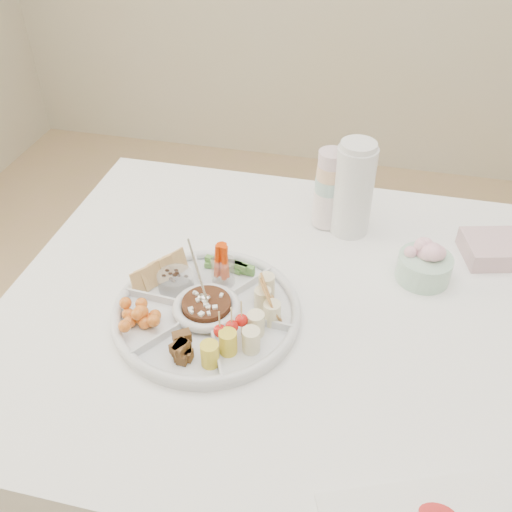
# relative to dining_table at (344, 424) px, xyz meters

# --- Properties ---
(floor) EXTENTS (4.00, 4.00, 0.00)m
(floor) POSITION_rel_dining_table_xyz_m (0.00, 0.00, -0.38)
(floor) COLOR tan
(floor) RESTS_ON ground
(dining_table) EXTENTS (1.52, 1.02, 0.76)m
(dining_table) POSITION_rel_dining_table_xyz_m (0.00, 0.00, 0.00)
(dining_table) COLOR white
(dining_table) RESTS_ON floor
(party_tray) EXTENTS (0.41, 0.41, 0.04)m
(party_tray) POSITION_rel_dining_table_xyz_m (-0.31, -0.08, 0.40)
(party_tray) COLOR white
(party_tray) RESTS_ON dining_table
(bean_dip) EXTENTS (0.11, 0.11, 0.04)m
(bean_dip) POSITION_rel_dining_table_xyz_m (-0.31, -0.08, 0.41)
(bean_dip) COLOR #351D0C
(bean_dip) RESTS_ON party_tray
(tortillas) EXTENTS (0.11, 0.11, 0.06)m
(tortillas) POSITION_rel_dining_table_xyz_m (-0.19, -0.02, 0.42)
(tortillas) COLOR #C26E32
(tortillas) RESTS_ON party_tray
(carrot_cucumber) EXTENTS (0.11, 0.11, 0.09)m
(carrot_cucumber) POSITION_rel_dining_table_xyz_m (-0.30, 0.05, 0.44)
(carrot_cucumber) COLOR #E13902
(carrot_cucumber) RESTS_ON party_tray
(pita_raisins) EXTENTS (0.11, 0.11, 0.06)m
(pita_raisins) POSITION_rel_dining_table_xyz_m (-0.42, -0.00, 0.42)
(pita_raisins) COLOR tan
(pita_raisins) RESTS_ON party_tray
(cherries) EXTENTS (0.12, 0.12, 0.04)m
(cherries) POSITION_rel_dining_table_xyz_m (-0.43, -0.13, 0.42)
(cherries) COLOR #FC6115
(cherries) RESTS_ON party_tray
(granola_chunks) EXTENTS (0.10, 0.10, 0.04)m
(granola_chunks) POSITION_rel_dining_table_xyz_m (-0.32, -0.21, 0.42)
(granola_chunks) COLOR #462F1C
(granola_chunks) RESTS_ON party_tray
(banana_tomato) EXTENTS (0.12, 0.12, 0.09)m
(banana_tomato) POSITION_rel_dining_table_xyz_m (-0.20, -0.15, 0.44)
(banana_tomato) COLOR #E3CB62
(banana_tomato) RESTS_ON party_tray
(cup_stack) EXTENTS (0.09, 0.09, 0.20)m
(cup_stack) POSITION_rel_dining_table_xyz_m (-0.12, 0.31, 0.48)
(cup_stack) COLOR silver
(cup_stack) RESTS_ON dining_table
(thermos) EXTENTS (0.12, 0.12, 0.24)m
(thermos) POSITION_rel_dining_table_xyz_m (-0.06, 0.30, 0.50)
(thermos) COLOR silver
(thermos) RESTS_ON dining_table
(flower_bowl) EXTENTS (0.14, 0.14, 0.09)m
(flower_bowl) POSITION_rel_dining_table_xyz_m (0.12, 0.15, 0.42)
(flower_bowl) COLOR #90D2AD
(flower_bowl) RESTS_ON dining_table
(napkin_stack) EXTENTS (0.16, 0.15, 0.05)m
(napkin_stack) POSITION_rel_dining_table_xyz_m (0.28, 0.27, 0.40)
(napkin_stack) COLOR #D1A9B1
(napkin_stack) RESTS_ON dining_table
(placemat) EXTENTS (0.31, 0.20, 0.01)m
(placemat) POSITION_rel_dining_table_xyz_m (0.12, -0.40, 0.38)
(placemat) COLOR silver
(placemat) RESTS_ON dining_table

